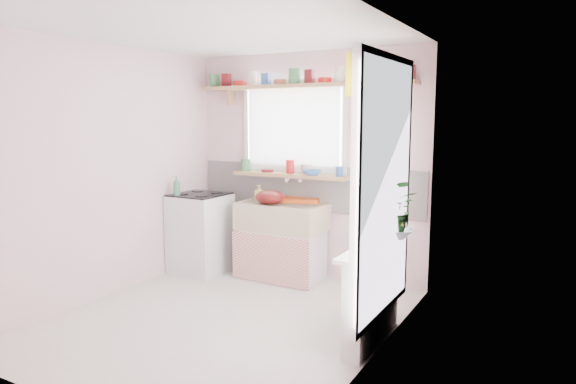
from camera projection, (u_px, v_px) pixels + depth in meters
The scene contains 19 objects.
room at pixel (334, 162), 4.80m from camera, with size 3.20×3.20×3.20m.
sink_unit at pixel (282, 240), 5.70m from camera, with size 0.95×0.65×1.11m.
cooker at pixel (201, 233), 5.95m from camera, with size 0.58×0.58×0.93m.
radiator_ledge at pixel (372, 294), 4.07m from camera, with size 0.22×0.95×0.78m.
windowsill at pixel (290, 175), 5.76m from camera, with size 1.40×0.22×0.04m, color tan.
pine_shelf at pixel (302, 86), 5.54m from camera, with size 2.52×0.24×0.04m, color tan.
shelf_crockery at pixel (302, 79), 5.53m from camera, with size 2.47×0.11×0.12m.
sill_crockery at pixel (290, 168), 5.75m from camera, with size 1.35×0.11×0.12m.
dish_tray at pixel (302, 200), 5.75m from camera, with size 0.41×0.31×0.04m, color #D34D12.
colander at pixel (270, 197), 5.57m from camera, with size 0.33×0.33×0.15m, color #550E0E.
jade_plant at pixel (394, 208), 4.30m from camera, with size 0.46×0.40×0.51m, color #306E2C.
fruit_bowl at pixel (393, 233), 4.34m from camera, with size 0.33×0.33×0.08m, color white.
herb_pot at pixel (381, 233), 4.06m from camera, with size 0.10×0.07×0.20m, color #316629.
soap_bottle_sink at pixel (259, 193), 5.80m from camera, with size 0.08×0.08×0.18m, color #E2E164.
sill_cup at pixel (307, 169), 5.71m from camera, with size 0.14×0.14×0.11m, color beige.
sill_bowl at pixel (312, 173), 5.56m from camera, with size 0.19×0.19×0.06m, color #386CB7.
shelf_vase at pixel (342, 76), 5.36m from camera, with size 0.14×0.14×0.14m, color #9A572F.
cooker_bottle at pixel (177, 186), 5.74m from camera, with size 0.08×0.09×0.22m, color #408158.
fruit at pixel (394, 226), 4.33m from camera, with size 0.20×0.14×0.10m.
Camera 1 is at (2.62, -3.54, 1.78)m, focal length 32.00 mm.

